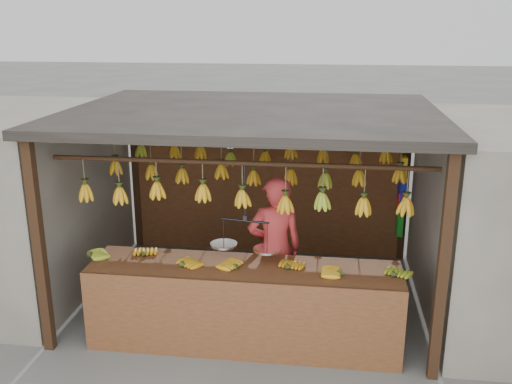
# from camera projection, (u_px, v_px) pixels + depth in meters

# --- Properties ---
(ground) EXTENTS (80.00, 80.00, 0.00)m
(ground) POSITION_uv_depth(u_px,v_px,m) (253.00, 295.00, 7.33)
(ground) COLOR #5B5B57
(stall) EXTENTS (4.30, 3.30, 2.40)m
(stall) POSITION_uv_depth(u_px,v_px,m) (256.00, 140.00, 7.07)
(stall) COLOR black
(stall) RESTS_ON ground
(counter) EXTENTS (3.53, 0.76, 0.96)m
(counter) POSITION_uv_depth(u_px,v_px,m) (242.00, 289.00, 5.95)
(counter) COLOR brown
(counter) RESTS_ON ground
(hanging_bananas) EXTENTS (3.63, 2.25, 0.40)m
(hanging_bananas) POSITION_uv_depth(u_px,v_px,m) (253.00, 174.00, 6.86)
(hanging_bananas) COLOR orange
(hanging_bananas) RESTS_ON ground
(balance_scale) EXTENTS (0.76, 0.36, 0.93)m
(balance_scale) POSITION_uv_depth(u_px,v_px,m) (245.00, 243.00, 6.05)
(balance_scale) COLOR black
(balance_scale) RESTS_ON ground
(vendor) EXTENTS (0.73, 0.58, 1.74)m
(vendor) POSITION_uv_depth(u_px,v_px,m) (275.00, 250.00, 6.54)
(vendor) COLOR #BF3333
(vendor) RESTS_ON ground
(bag_bundles) EXTENTS (0.08, 0.26, 1.15)m
(bag_bundles) POSITION_uv_depth(u_px,v_px,m) (401.00, 196.00, 8.08)
(bag_bundles) COLOR yellow
(bag_bundles) RESTS_ON ground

